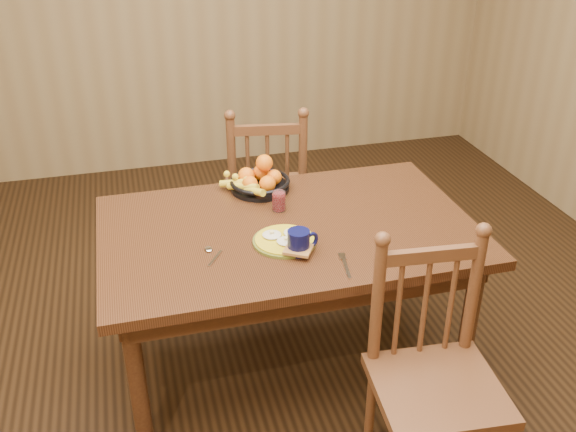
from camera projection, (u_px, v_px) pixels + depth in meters
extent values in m
cube|color=black|center=(288.00, 361.00, 3.12)|extent=(4.50, 5.00, 0.01)
cube|color=black|center=(288.00, 231.00, 2.77)|extent=(1.60, 1.00, 0.04)
cube|color=black|center=(266.00, 202.00, 3.16)|extent=(1.40, 0.04, 0.10)
cube|color=black|center=(316.00, 300.00, 2.45)|extent=(1.40, 0.04, 0.10)
cube|color=black|center=(438.00, 224.00, 2.97)|extent=(0.04, 0.84, 0.10)
cube|color=black|center=(120.00, 268.00, 2.65)|extent=(0.04, 0.84, 0.10)
cylinder|color=black|center=(138.00, 389.00, 2.46)|extent=(0.07, 0.07, 0.70)
cylinder|color=black|center=(468.00, 330.00, 2.77)|extent=(0.07, 0.07, 0.70)
cylinder|color=black|center=(129.00, 276.00, 3.13)|extent=(0.07, 0.07, 0.70)
cylinder|color=black|center=(394.00, 239.00, 3.45)|extent=(0.07, 0.07, 0.70)
cube|color=#4C2E17|center=(266.00, 192.00, 3.68)|extent=(0.52, 0.51, 0.04)
cylinder|color=#4C2E17|center=(295.00, 214.00, 3.97)|extent=(0.04, 0.04, 0.45)
cylinder|color=#4C2E17|center=(234.00, 217.00, 3.94)|extent=(0.04, 0.04, 0.45)
cylinder|color=#4C2E17|center=(301.00, 243.00, 3.66)|extent=(0.04, 0.04, 0.45)
cylinder|color=#4C2E17|center=(236.00, 246.00, 3.63)|extent=(0.04, 0.04, 0.45)
cylinder|color=#4C2E17|center=(303.00, 162.00, 3.39)|extent=(0.05, 0.05, 0.54)
cylinder|color=#4C2E17|center=(232.00, 165.00, 3.36)|extent=(0.05, 0.05, 0.54)
cylinder|color=#4C2E17|center=(268.00, 172.00, 3.40)|extent=(0.02, 0.02, 0.42)
cube|color=#4C2E17|center=(267.00, 130.00, 3.29)|extent=(0.37, 0.09, 0.05)
cube|color=#4C2E17|center=(437.00, 390.00, 2.30)|extent=(0.49, 0.47, 0.04)
cylinder|color=#4C2E17|center=(370.00, 410.00, 2.54)|extent=(0.04, 0.04, 0.44)
cylinder|color=#4C2E17|center=(458.00, 398.00, 2.59)|extent=(0.04, 0.04, 0.44)
cylinder|color=#4C2E17|center=(377.00, 303.00, 2.32)|extent=(0.05, 0.05, 0.53)
cylinder|color=#4C2E17|center=(473.00, 293.00, 2.37)|extent=(0.05, 0.05, 0.53)
cylinder|color=#4C2E17|center=(424.00, 309.00, 2.37)|extent=(0.02, 0.02, 0.41)
cube|color=#4C2E17|center=(431.00, 255.00, 2.25)|extent=(0.37, 0.06, 0.05)
cylinder|color=#59601E|center=(284.00, 241.00, 2.64)|extent=(0.26, 0.26, 0.01)
cylinder|color=gold|center=(284.00, 240.00, 2.64)|extent=(0.24, 0.24, 0.01)
ellipsoid|color=silver|center=(272.00, 235.00, 2.65)|extent=(0.08, 0.08, 0.01)
cube|color=#F2E08C|center=(272.00, 232.00, 2.65)|extent=(0.02, 0.02, 0.01)
ellipsoid|color=silver|center=(293.00, 232.00, 2.67)|extent=(0.08, 0.08, 0.01)
cube|color=#F2E08C|center=(293.00, 230.00, 2.66)|extent=(0.02, 0.02, 0.01)
ellipsoid|color=silver|center=(286.00, 241.00, 2.61)|extent=(0.08, 0.08, 0.01)
cube|color=#F2E08C|center=(286.00, 239.00, 2.60)|extent=(0.02, 0.02, 0.01)
cube|color=brown|center=(298.00, 249.00, 2.55)|extent=(0.14, 0.14, 0.01)
cube|color=silver|center=(346.00, 268.00, 2.47)|extent=(0.04, 0.15, 0.00)
cube|color=silver|center=(342.00, 256.00, 2.54)|extent=(0.03, 0.05, 0.00)
cube|color=silver|center=(215.00, 258.00, 2.53)|extent=(0.07, 0.11, 0.00)
ellipsoid|color=silver|center=(208.00, 249.00, 2.59)|extent=(0.03, 0.04, 0.01)
cylinder|color=#090C35|center=(299.00, 242.00, 2.55)|extent=(0.09, 0.09, 0.10)
torus|color=#090C35|center=(311.00, 240.00, 2.56)|extent=(0.07, 0.04, 0.07)
cylinder|color=black|center=(299.00, 232.00, 2.53)|extent=(0.08, 0.08, 0.00)
cylinder|color=silver|center=(279.00, 201.00, 2.87)|extent=(0.06, 0.06, 0.09)
cylinder|color=maroon|center=(279.00, 202.00, 2.88)|extent=(0.05, 0.05, 0.07)
cylinder|color=black|center=(260.00, 188.00, 3.07)|extent=(0.28, 0.28, 0.02)
torus|color=black|center=(260.00, 181.00, 3.05)|extent=(0.29, 0.29, 0.02)
cylinder|color=black|center=(260.00, 189.00, 3.08)|extent=(0.10, 0.10, 0.01)
sphere|color=orange|center=(274.00, 177.00, 3.06)|extent=(0.07, 0.07, 0.07)
sphere|color=orange|center=(261.00, 172.00, 3.11)|extent=(0.08, 0.08, 0.08)
sphere|color=orange|center=(246.00, 176.00, 3.07)|extent=(0.08, 0.08, 0.08)
sphere|color=orange|center=(250.00, 184.00, 3.00)|extent=(0.07, 0.07, 0.07)
sphere|color=orange|center=(268.00, 184.00, 3.00)|extent=(0.08, 0.08, 0.08)
sphere|color=orange|center=(264.00, 163.00, 3.05)|extent=(0.08, 0.08, 0.08)
cylinder|color=yellow|center=(243.00, 187.00, 3.00)|extent=(0.10, 0.17, 0.07)
cylinder|color=yellow|center=(237.00, 183.00, 3.04)|extent=(0.14, 0.15, 0.07)
cylinder|color=yellow|center=(251.00, 191.00, 2.96)|extent=(0.06, 0.18, 0.07)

